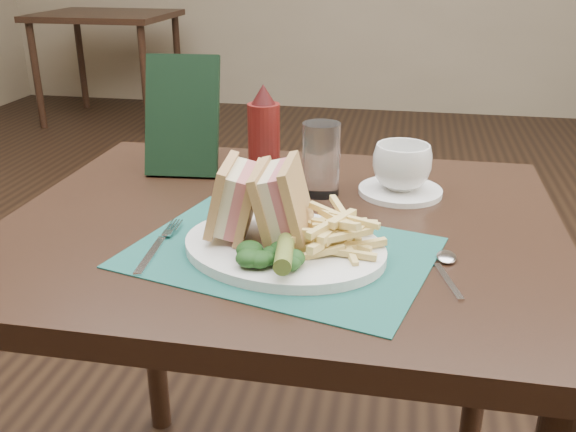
% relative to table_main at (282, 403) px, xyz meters
% --- Properties ---
extents(floor, '(7.00, 7.00, 0.00)m').
position_rel_table_main_xyz_m(floor, '(0.00, 0.50, -0.38)').
color(floor, black).
rests_on(floor, ground).
extents(wall_back, '(6.00, 0.00, 6.00)m').
position_rel_table_main_xyz_m(wall_back, '(0.00, 4.00, -0.38)').
color(wall_back, gray).
rests_on(wall_back, ground).
extents(table_main, '(0.90, 0.75, 0.75)m').
position_rel_table_main_xyz_m(table_main, '(0.00, 0.00, 0.00)').
color(table_main, black).
rests_on(table_main, ground).
extents(table_bg_left, '(0.90, 0.75, 0.75)m').
position_rel_table_main_xyz_m(table_bg_left, '(-1.92, 3.34, 0.00)').
color(table_bg_left, black).
rests_on(table_bg_left, ground).
extents(placemat, '(0.48, 0.40, 0.00)m').
position_rel_table_main_xyz_m(placemat, '(0.02, -0.13, 0.38)').
color(placemat, '#195048').
rests_on(placemat, table_main).
extents(plate, '(0.35, 0.31, 0.01)m').
position_rel_table_main_xyz_m(plate, '(0.03, -0.13, 0.38)').
color(plate, white).
rests_on(plate, placemat).
extents(sandwich_half_a, '(0.09, 0.12, 0.11)m').
position_rel_table_main_xyz_m(sandwich_half_a, '(-0.07, -0.11, 0.45)').
color(sandwich_half_a, tan).
rests_on(sandwich_half_a, plate).
extents(sandwich_half_b, '(0.08, 0.12, 0.12)m').
position_rel_table_main_xyz_m(sandwich_half_b, '(0.00, -0.11, 0.45)').
color(sandwich_half_b, tan).
rests_on(sandwich_half_b, plate).
extents(kale_garnish, '(0.11, 0.08, 0.03)m').
position_rel_table_main_xyz_m(kale_garnish, '(0.03, -0.19, 0.41)').
color(kale_garnish, '#133312').
rests_on(kale_garnish, plate).
extents(pickle_spear, '(0.04, 0.12, 0.03)m').
position_rel_table_main_xyz_m(pickle_spear, '(0.04, -0.19, 0.41)').
color(pickle_spear, '#5B702A').
rests_on(pickle_spear, plate).
extents(fries_pile, '(0.18, 0.20, 0.05)m').
position_rel_table_main_xyz_m(fries_pile, '(0.10, -0.11, 0.42)').
color(fries_pile, '#EBCE75').
rests_on(fries_pile, plate).
extents(fork, '(0.05, 0.17, 0.01)m').
position_rel_table_main_xyz_m(fork, '(-0.16, -0.15, 0.38)').
color(fork, silver).
rests_on(fork, placemat).
extents(spoon, '(0.08, 0.15, 0.01)m').
position_rel_table_main_xyz_m(spoon, '(0.26, -0.15, 0.38)').
color(spoon, silver).
rests_on(spoon, table_main).
extents(saucer, '(0.20, 0.20, 0.01)m').
position_rel_table_main_xyz_m(saucer, '(0.19, 0.15, 0.38)').
color(saucer, white).
rests_on(saucer, table_main).
extents(coffee_cup, '(0.14, 0.14, 0.08)m').
position_rel_table_main_xyz_m(coffee_cup, '(0.19, 0.15, 0.43)').
color(coffee_cup, white).
rests_on(coffee_cup, saucer).
extents(drinking_glass, '(0.07, 0.07, 0.13)m').
position_rel_table_main_xyz_m(drinking_glass, '(0.05, 0.13, 0.44)').
color(drinking_glass, white).
rests_on(drinking_glass, table_main).
extents(ketchup_bottle, '(0.07, 0.07, 0.19)m').
position_rel_table_main_xyz_m(ketchup_bottle, '(-0.07, 0.17, 0.47)').
color(ketchup_bottle, '#56110E').
rests_on(ketchup_bottle, table_main).
extents(check_presenter, '(0.15, 0.10, 0.23)m').
position_rel_table_main_xyz_m(check_presenter, '(-0.23, 0.20, 0.49)').
color(check_presenter, black).
rests_on(check_presenter, table_main).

